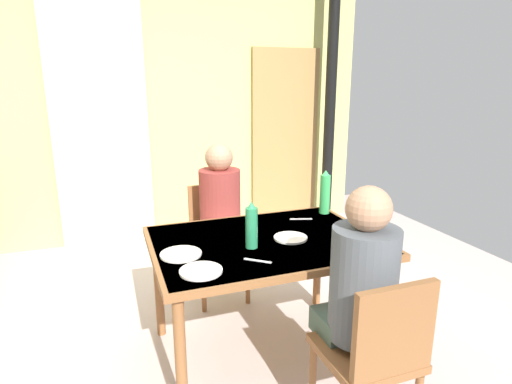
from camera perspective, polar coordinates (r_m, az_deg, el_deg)
ground_plane at (r=2.76m, az=-6.82°, el=-21.81°), size 6.01×6.01×0.00m
wall_back at (r=4.51m, az=-14.43°, el=11.95°), size 4.71×0.10×2.89m
door_wooden at (r=4.86m, az=3.97°, el=7.27°), size 0.80×0.05×2.00m
stove_pipe_column at (r=4.77m, az=10.14°, el=12.32°), size 0.12×0.12×2.89m
curtain_panel at (r=4.40m, az=-20.46°, el=8.39°), size 0.90×0.03×2.43m
dining_table at (r=2.48m, az=1.20°, el=-8.09°), size 1.31×0.95×0.75m
chair_near_diner at (r=2.02m, az=16.01°, el=-20.38°), size 0.40×0.40×0.87m
chair_far_diner at (r=3.26m, az=-5.40°, el=-5.74°), size 0.40×0.40×0.87m
person_near_diner at (r=1.97m, az=14.26°, el=-11.58°), size 0.30×0.37×0.77m
person_far_diner at (r=3.04m, az=-4.87°, el=-1.59°), size 0.30×0.37×0.77m
water_bottle_green_near at (r=2.30m, az=-0.62°, el=-4.71°), size 0.07×0.07×0.26m
water_bottle_green_far at (r=2.93m, az=9.40°, el=-0.13°), size 0.07×0.07×0.31m
dinner_plate_near_left at (r=2.07m, az=-7.54°, el=-10.65°), size 0.21×0.21×0.01m
dinner_plate_near_right at (r=2.28m, az=-10.24°, el=-8.35°), size 0.22×0.22×0.01m
dinner_plate_far_center at (r=2.47m, az=4.74°, el=-6.26°), size 0.20×0.20×0.01m
drinking_glass_by_near_diner at (r=2.52m, az=13.14°, el=-5.20°), size 0.06×0.06×0.09m
cutlery_knife_near at (r=2.82m, az=6.18°, el=-3.69°), size 0.15×0.06×0.00m
cutlery_fork_near at (r=2.17m, az=0.23°, el=-9.38°), size 0.13×0.11×0.00m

